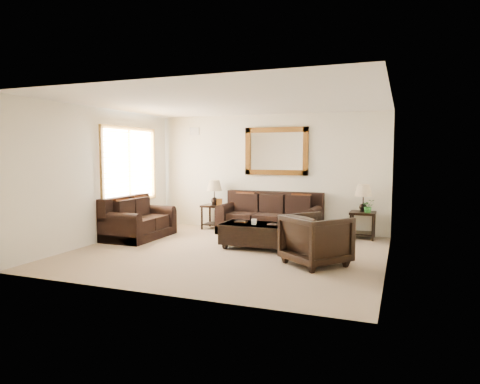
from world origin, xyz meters
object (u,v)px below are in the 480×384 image
at_px(coffee_table, 258,233).
at_px(armchair, 316,237).
at_px(sofa, 271,219).
at_px(end_table_left, 214,197).
at_px(end_table_right, 363,203).
at_px(loveseat, 137,223).

xyz_separation_m(coffee_table, armchair, (1.26, -0.83, 0.16)).
distance_m(sofa, end_table_left, 1.51).
distance_m(end_table_right, armchair, 2.59).
bearing_deg(end_table_left, armchair, -40.78).
height_order(loveseat, coffee_table, loveseat).
bearing_deg(armchair, end_table_left, -1.45).
distance_m(end_table_left, coffee_table, 2.42).
bearing_deg(end_table_right, loveseat, -160.18).
bearing_deg(sofa, armchair, -58.14).
xyz_separation_m(end_table_right, coffee_table, (-1.76, -1.69, -0.46)).
height_order(end_table_left, armchair, end_table_left).
relative_size(end_table_right, coffee_table, 0.83).
xyz_separation_m(loveseat, end_table_right, (4.51, 1.63, 0.42)).
bearing_deg(coffee_table, sofa, 99.06).
bearing_deg(coffee_table, end_table_left, 135.49).
xyz_separation_m(sofa, armchair, (1.48, -2.38, 0.12)).
relative_size(loveseat, coffee_table, 1.13).
relative_size(end_table_left, armchair, 1.29).
height_order(sofa, armchair, sofa).
bearing_deg(end_table_right, end_table_left, -179.94).
bearing_deg(coffee_table, loveseat, 179.47).
bearing_deg(loveseat, end_table_left, -33.68).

